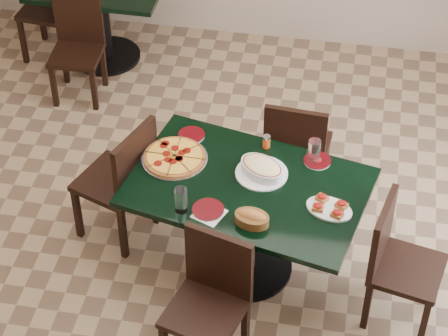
% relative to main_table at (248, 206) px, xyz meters
% --- Properties ---
extents(floor, '(5.50, 5.50, 0.00)m').
position_rel_main_table_xyz_m(floor, '(-0.28, 0.03, -0.57)').
color(floor, '#917553').
rests_on(floor, ground).
extents(main_table, '(1.58, 1.20, 0.75)m').
position_rel_main_table_xyz_m(main_table, '(0.00, 0.00, 0.00)').
color(main_table, black).
rests_on(main_table, floor).
extents(back_table, '(1.09, 0.80, 0.75)m').
position_rel_main_table_xyz_m(back_table, '(-1.59, 2.20, -0.04)').
color(back_table, black).
rests_on(back_table, floor).
extents(chair_far, '(0.45, 0.45, 0.90)m').
position_rel_main_table_xyz_m(chair_far, '(0.23, 0.70, -0.07)').
color(chair_far, black).
rests_on(chair_far, floor).
extents(chair_near, '(0.51, 0.51, 0.89)m').
position_rel_main_table_xyz_m(chair_near, '(-0.10, -0.68, -0.07)').
color(chair_near, black).
rests_on(chair_near, floor).
extents(chair_right, '(0.49, 0.49, 0.88)m').
position_rel_main_table_xyz_m(chair_right, '(0.93, -0.20, -0.08)').
color(chair_right, black).
rests_on(chair_right, floor).
extents(chair_left, '(0.56, 0.56, 0.93)m').
position_rel_main_table_xyz_m(chair_left, '(-0.85, 0.17, -0.04)').
color(chair_left, black).
rests_on(chair_left, floor).
extents(back_chair_near, '(0.41, 0.41, 0.83)m').
position_rel_main_table_xyz_m(back_chair_near, '(-1.65, 1.71, -0.11)').
color(back_chair_near, black).
rests_on(back_chair_near, floor).
extents(back_chair_left, '(0.48, 0.48, 0.94)m').
position_rel_main_table_xyz_m(back_chair_left, '(-1.96, 2.16, -0.04)').
color(back_chair_left, black).
rests_on(back_chair_left, floor).
extents(pepperoni_pizza, '(0.42, 0.42, 0.04)m').
position_rel_main_table_xyz_m(pepperoni_pizza, '(-0.49, 0.15, 0.20)').
color(pepperoni_pizza, '#BABAC1').
rests_on(pepperoni_pizza, main_table).
extents(lasagna_casserole, '(0.35, 0.33, 0.09)m').
position_rel_main_table_xyz_m(lasagna_casserole, '(0.07, 0.11, 0.23)').
color(lasagna_casserole, silver).
rests_on(lasagna_casserole, main_table).
extents(bread_basket, '(0.23, 0.18, 0.09)m').
position_rel_main_table_xyz_m(bread_basket, '(0.07, -0.32, 0.22)').
color(bread_basket, brown).
rests_on(bread_basket, main_table).
extents(bruschetta_platter, '(0.33, 0.28, 0.05)m').
position_rel_main_table_xyz_m(bruschetta_platter, '(0.50, -0.13, 0.21)').
color(bruschetta_platter, silver).
rests_on(bruschetta_platter, main_table).
extents(side_plate_near, '(0.19, 0.19, 0.02)m').
position_rel_main_table_xyz_m(side_plate_near, '(-0.20, -0.26, 0.19)').
color(side_plate_near, silver).
rests_on(side_plate_near, main_table).
extents(side_plate_far_r, '(0.17, 0.17, 0.03)m').
position_rel_main_table_xyz_m(side_plate_far_r, '(0.39, 0.29, 0.19)').
color(side_plate_far_r, silver).
rests_on(side_plate_far_r, main_table).
extents(side_plate_far_l, '(0.17, 0.17, 0.02)m').
position_rel_main_table_xyz_m(side_plate_far_l, '(-0.43, 0.39, 0.19)').
color(side_plate_far_l, silver).
rests_on(side_plate_far_l, main_table).
extents(napkin_setting, '(0.21, 0.21, 0.01)m').
position_rel_main_table_xyz_m(napkin_setting, '(-0.18, -0.29, 0.18)').
color(napkin_setting, white).
rests_on(napkin_setting, main_table).
extents(water_glass_a, '(0.08, 0.08, 0.17)m').
position_rel_main_table_xyz_m(water_glass_a, '(0.37, 0.28, 0.27)').
color(water_glass_a, white).
rests_on(water_glass_a, main_table).
extents(water_glass_b, '(0.08, 0.08, 0.17)m').
position_rel_main_table_xyz_m(water_glass_b, '(-0.35, -0.29, 0.26)').
color(water_glass_b, white).
rests_on(water_glass_b, main_table).
extents(pepper_shaker, '(0.05, 0.05, 0.09)m').
position_rel_main_table_xyz_m(pepper_shaker, '(0.06, 0.37, 0.23)').
color(pepper_shaker, red).
rests_on(pepper_shaker, main_table).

